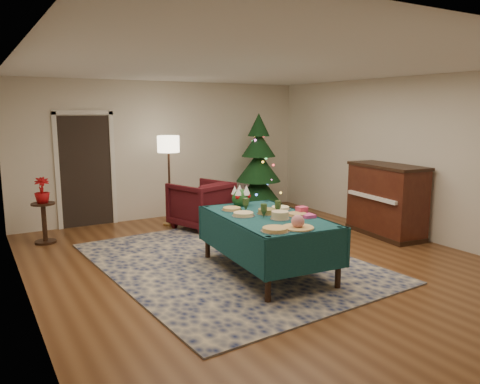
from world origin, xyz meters
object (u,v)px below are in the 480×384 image
buffet_table (267,227)px  floor_lamp (168,150)px  christmas_tree (258,169)px  piano (386,201)px  side_table (44,224)px  armchair (201,202)px  gift_box (302,210)px  potted_plant (42,196)px

buffet_table → floor_lamp: size_ratio=1.24×
christmas_tree → buffet_table: bearing=-120.9°
buffet_table → floor_lamp: floor_lamp is taller
floor_lamp → piano: floor_lamp is taller
buffet_table → side_table: buffet_table is taller
armchair → christmas_tree: (1.61, 0.57, 0.46)m
buffet_table → piano: size_ratio=1.39×
gift_box → floor_lamp: bearing=99.3°
floor_lamp → christmas_tree: christmas_tree is taller
piano → gift_box: bearing=-163.5°
buffet_table → gift_box: size_ratio=16.76×
gift_box → piano: 2.49m
side_table → potted_plant: 0.46m
floor_lamp → piano: 4.00m
side_table → armchair: bearing=-8.0°
buffet_table → christmas_tree: bearing=59.1°
potted_plant → christmas_tree: size_ratio=0.20×
armchair → floor_lamp: 1.15m
side_table → piano: 5.72m
floor_lamp → christmas_tree: bearing=1.0°
gift_box → christmas_tree: size_ratio=0.06×
gift_box → piano: piano is taller
buffet_table → potted_plant: size_ratio=5.00×
christmas_tree → gift_box: bearing=-113.6°
buffet_table → piano: piano is taller
armchair → side_table: 2.67m
buffet_table → armchair: armchair is taller
gift_box → floor_lamp: size_ratio=0.07×
christmas_tree → armchair: bearing=-160.6°
gift_box → side_table: gift_box is taller
buffet_table → potted_plant: bearing=127.8°
christmas_tree → side_table: bearing=-177.4°
gift_box → piano: size_ratio=0.08×
side_table → christmas_tree: christmas_tree is taller
buffet_table → side_table: bearing=127.8°
side_table → christmas_tree: bearing=2.6°
gift_box → christmas_tree: 3.65m
potted_plant → christmas_tree: christmas_tree is taller
floor_lamp → potted_plant: bearing=-175.9°
armchair → potted_plant: armchair is taller
armchair → side_table: (-2.64, 0.37, -0.15)m
gift_box → armchair: 2.81m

